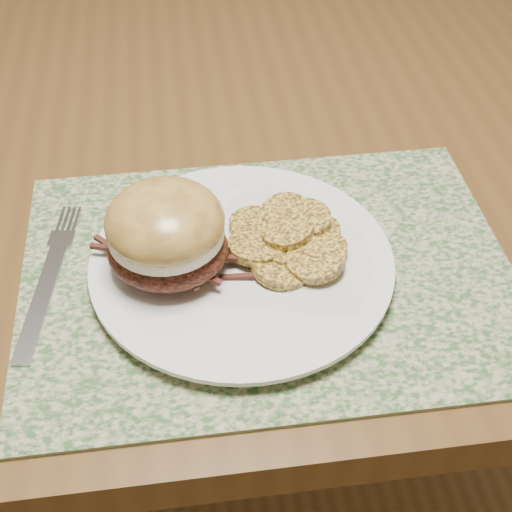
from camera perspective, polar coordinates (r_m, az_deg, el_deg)
The scene contains 7 objects.
ground at distance 1.43m, azimuth -12.74°, elevation -16.53°, with size 3.50×3.50×0.00m, color brown.
dining_table at distance 0.92m, azimuth -19.18°, elevation 4.67°, with size 1.50×0.90×0.75m.
placemat at distance 0.66m, azimuth 0.96°, elevation -1.27°, with size 0.45×0.33×0.00m, color #34562C.
dinner_plate at distance 0.65m, azimuth -1.13°, elevation -0.66°, with size 0.26×0.26×0.02m, color silver.
pork_sandwich at distance 0.62m, azimuth -7.20°, elevation 1.85°, with size 0.13×0.12×0.08m.
roasted_potatoes at distance 0.65m, azimuth 2.74°, elevation 1.37°, with size 0.13×0.13×0.03m.
fork at distance 0.67m, azimuth -16.19°, elevation -1.60°, with size 0.05×0.20×0.00m.
Camera 1 is at (0.21, -0.71, 1.22)m, focal length 50.00 mm.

